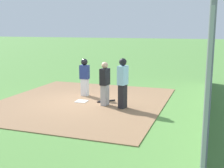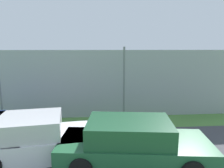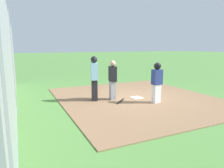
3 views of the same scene
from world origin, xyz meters
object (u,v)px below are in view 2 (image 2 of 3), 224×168
catcher (113,85)px  umpire (111,85)px  parked_car_green (133,144)px  runner (128,81)px  home_plate (115,94)px  parked_car_white (25,139)px  baseball_bat (120,96)px

catcher → umpire: bearing=175.8°
umpire → parked_car_green: (0.06, -7.19, -0.38)m
catcher → runner: (1.18, 1.36, 0.05)m
home_plate → parked_car_white: parked_car_white is taller
catcher → parked_car_white: bearing=164.4°
parked_car_green → parked_car_white: bearing=177.0°
home_plate → runner: 1.35m
home_plate → parked_car_green: size_ratio=0.10×
catcher → parked_car_white: catcher is taller
umpire → runner: bearing=-19.1°
umpire → parked_car_white: umpire is taller
umpire → baseball_bat: size_ratio=2.40×
umpire → parked_car_white: (-3.08, -6.63, -0.38)m
runner → parked_car_green: runner is taller
catcher → home_plate: bearing=-2.9°
runner → parked_car_green: size_ratio=0.36×
runner → parked_car_white: (-4.42, -8.73, -0.32)m
catcher → parked_car_green: (-0.10, -7.94, -0.27)m
home_plate → runner: runner is taller
home_plate → catcher: (-0.21, -1.07, 0.84)m
home_plate → runner: (0.97, 0.29, 0.89)m
catcher → baseball_bat: catcher is taller
home_plate → parked_car_white: 9.14m
home_plate → catcher: size_ratio=0.27×
baseball_bat → parked_car_white: (-3.73, -7.50, 0.55)m
home_plate → parked_car_white: (-3.45, -8.44, 0.57)m
home_plate → parked_car_white: size_ratio=0.10×
runner → baseball_bat: runner is taller
catcher → parked_car_green: 7.94m
catcher → umpire: umpire is taller
catcher → baseball_bat: (0.48, 0.13, -0.82)m
umpire → parked_car_green: umpire is taller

